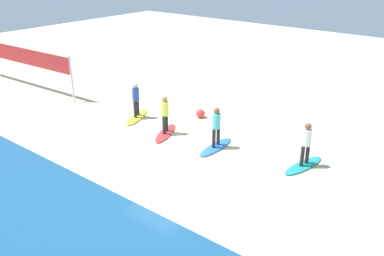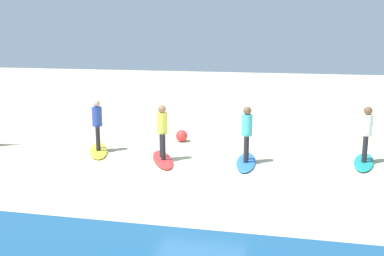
% 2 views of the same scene
% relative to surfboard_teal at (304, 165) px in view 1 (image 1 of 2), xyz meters
% --- Properties ---
extents(ground_plane, '(60.00, 60.00, 0.00)m').
position_rel_surfboard_teal_xyz_m(ground_plane, '(4.55, 2.64, -0.04)').
color(ground_plane, beige).
extents(surfboard_teal, '(0.93, 2.17, 0.09)m').
position_rel_surfboard_teal_xyz_m(surfboard_teal, '(0.00, 0.00, 0.00)').
color(surfboard_teal, teal).
rests_on(surfboard_teal, ground).
extents(surfer_teal, '(0.32, 0.45, 1.64)m').
position_rel_surfboard_teal_xyz_m(surfer_teal, '(0.00, 0.00, 0.99)').
color(surfer_teal, '#232328').
rests_on(surfer_teal, surfboard_teal).
extents(surfboard_blue, '(0.64, 2.12, 0.09)m').
position_rel_surfboard_teal_xyz_m(surfboard_blue, '(3.45, 0.75, 0.00)').
color(surfboard_blue, blue).
rests_on(surfboard_blue, ground).
extents(surfer_blue, '(0.32, 0.46, 1.64)m').
position_rel_surfboard_teal_xyz_m(surfer_blue, '(3.45, 0.75, 0.99)').
color(surfer_blue, '#232328').
rests_on(surfer_blue, surfboard_blue).
extents(surfboard_red, '(1.34, 2.15, 0.09)m').
position_rel_surfboard_teal_xyz_m(surfboard_red, '(5.97, 0.99, 0.00)').
color(surfboard_red, red).
rests_on(surfboard_red, ground).
extents(surfer_red, '(0.32, 0.43, 1.64)m').
position_rel_surfboard_teal_xyz_m(surfer_red, '(5.97, 0.99, 0.99)').
color(surfer_red, '#232328').
rests_on(surfer_red, surfboard_red).
extents(surfboard_yellow, '(1.36, 2.15, 0.09)m').
position_rel_surfboard_teal_xyz_m(surfboard_yellow, '(8.30, 0.44, 0.00)').
color(surfboard_yellow, yellow).
rests_on(surfboard_yellow, ground).
extents(surfer_yellow, '(0.32, 0.43, 1.64)m').
position_rel_surfboard_teal_xyz_m(surfer_yellow, '(8.30, 0.44, 0.99)').
color(surfer_yellow, '#232328').
rests_on(surfer_yellow, surfboard_yellow).
extents(volleyball_net, '(9.09, 0.54, 2.50)m').
position_rel_surfboard_teal_xyz_m(volleyball_net, '(16.98, 1.13, 1.74)').
color(volleyball_net, silver).
rests_on(volleyball_net, ground).
extents(beach_ball, '(0.42, 0.42, 0.42)m').
position_rel_surfboard_teal_xyz_m(beach_ball, '(5.96, -1.48, 0.17)').
color(beach_ball, '#E53838').
rests_on(beach_ball, ground).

